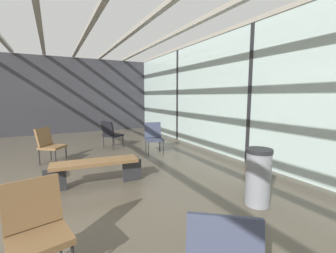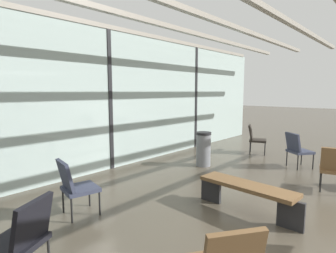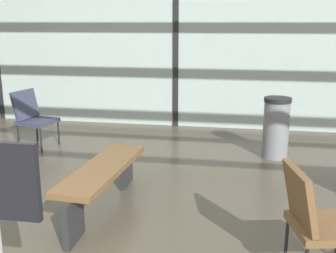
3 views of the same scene
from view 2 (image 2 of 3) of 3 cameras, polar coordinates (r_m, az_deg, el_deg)
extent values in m
cube|color=#A3B7B2|center=(6.68, -12.15, 5.25)|extent=(14.00, 0.08, 3.30)
cube|color=black|center=(6.68, -12.15, 5.25)|extent=(0.10, 0.12, 3.30)
cube|color=black|center=(9.21, 5.66, 5.92)|extent=(0.10, 0.12, 3.30)
cube|color=gray|center=(5.30, 3.01, 23.47)|extent=(13.72, 0.12, 0.10)
cube|color=gray|center=(6.02, -5.87, 21.47)|extent=(13.72, 0.12, 0.10)
cube|color=gray|center=(6.84, -12.56, 19.61)|extent=(13.72, 0.12, 0.10)
ellipsoid|color=silver|center=(10.98, -31.13, 6.42)|extent=(10.35, 3.79, 3.79)
sphere|color=black|center=(9.29, -28.77, 8.35)|extent=(0.28, 0.28, 0.28)
sphere|color=black|center=(9.64, -23.70, 8.57)|extent=(0.28, 0.28, 0.28)
sphere|color=black|center=(10.06, -19.01, 8.71)|extent=(0.28, 0.28, 0.28)
sphere|color=black|center=(10.54, -14.72, 8.79)|extent=(0.28, 0.28, 0.28)
cube|color=#33384C|center=(7.50, 25.87, -4.73)|extent=(0.67, 0.67, 0.06)
cube|color=#33384C|center=(7.32, 24.64, -2.94)|extent=(0.40, 0.47, 0.44)
cylinder|color=black|center=(7.51, 28.03, -6.52)|extent=(0.03, 0.03, 0.37)
cylinder|color=black|center=(7.83, 26.08, -5.87)|extent=(0.03, 0.03, 0.37)
cylinder|color=black|center=(7.25, 25.45, -6.84)|extent=(0.03, 0.03, 0.37)
cylinder|color=black|center=(7.58, 23.55, -6.14)|extent=(0.03, 0.03, 0.37)
cube|color=#33384C|center=(4.47, -17.78, -12.28)|extent=(0.57, 0.57, 0.06)
cube|color=#33384C|center=(4.33, -20.63, -9.55)|extent=(0.24, 0.50, 0.44)
cylinder|color=black|center=(4.43, -14.08, -15.31)|extent=(0.03, 0.03, 0.37)
cylinder|color=black|center=(4.79, -16.08, -13.59)|extent=(0.03, 0.03, 0.37)
cylinder|color=black|center=(4.30, -19.46, -16.22)|extent=(0.03, 0.03, 0.37)
cylinder|color=black|center=(4.68, -21.05, -14.34)|extent=(0.03, 0.03, 0.37)
cube|color=black|center=(3.26, -29.32, -20.55)|extent=(0.65, 0.65, 0.06)
cube|color=black|center=(3.02, -26.46, -17.37)|extent=(0.49, 0.35, 0.44)
cylinder|color=black|center=(3.62, -29.37, -21.46)|extent=(0.03, 0.03, 0.37)
cube|color=#28231E|center=(8.69, 18.25, -2.78)|extent=(0.62, 0.62, 0.06)
cube|color=#28231E|center=(8.65, 16.89, -1.09)|extent=(0.50, 0.31, 0.44)
cylinder|color=black|center=(8.52, 19.57, -4.51)|extent=(0.03, 0.03, 0.37)
cylinder|color=black|center=(8.93, 19.58, -3.97)|extent=(0.03, 0.03, 0.37)
cylinder|color=black|center=(8.53, 16.74, -4.38)|extent=(0.03, 0.03, 0.37)
cylinder|color=black|center=(8.94, 16.88, -3.85)|extent=(0.03, 0.03, 0.37)
cube|color=brown|center=(6.08, 31.36, -7.79)|extent=(0.57, 0.57, 0.06)
cube|color=brown|center=(5.81, 31.63, -5.92)|extent=(0.24, 0.50, 0.44)
cylinder|color=black|center=(6.33, 29.22, -9.10)|extent=(0.03, 0.03, 0.37)
cylinder|color=black|center=(5.92, 29.26, -10.19)|extent=(0.03, 0.03, 0.37)
cube|color=brown|center=(4.43, 16.16, -11.83)|extent=(0.51, 1.53, 0.06)
cube|color=#262628|center=(4.26, 24.24, -16.42)|extent=(0.06, 0.36, 0.41)
cube|color=#262628|center=(4.85, 8.98, -12.87)|extent=(0.06, 0.36, 0.41)
cylinder|color=slate|center=(6.97, 7.41, -4.92)|extent=(0.36, 0.36, 0.80)
cylinder|color=black|center=(6.89, 7.47, -1.42)|extent=(0.38, 0.38, 0.06)
camera|label=1|loc=(8.02, 33.41, 4.37)|focal=24.20mm
camera|label=3|loc=(5.53, 62.66, 3.51)|focal=43.99mm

